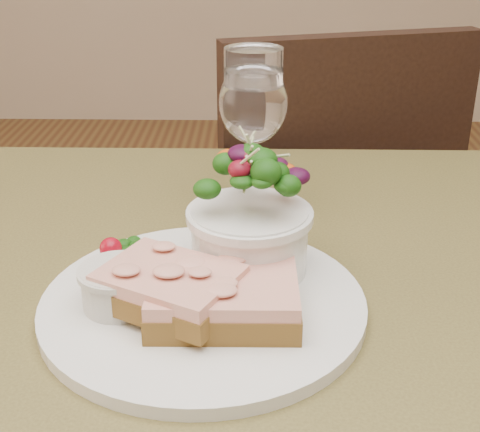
{
  "coord_description": "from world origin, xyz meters",
  "views": [
    {
      "loc": [
        0.02,
        -0.53,
        1.08
      ],
      "look_at": [
        0.0,
        0.04,
        0.81
      ],
      "focal_mm": 50.0,
      "sensor_mm": 36.0,
      "label": 1
    }
  ],
  "objects_px": {
    "cafe_table": "(236,379)",
    "ramekin": "(119,285)",
    "dinner_plate": "(203,304)",
    "sandwich_front": "(224,298)",
    "salad_bowl": "(250,212)",
    "wine_glass": "(253,108)",
    "chair_far": "(301,314)",
    "sandwich_back": "(170,287)"
  },
  "relations": [
    {
      "from": "wine_glass",
      "to": "sandwich_front",
      "type": "bearing_deg",
      "value": -95.5
    },
    {
      "from": "sandwich_back",
      "to": "wine_glass",
      "type": "height_order",
      "value": "wine_glass"
    },
    {
      "from": "dinner_plate",
      "to": "cafe_table",
      "type": "bearing_deg",
      "value": 47.0
    },
    {
      "from": "cafe_table",
      "to": "wine_glass",
      "type": "relative_size",
      "value": 4.57
    },
    {
      "from": "sandwich_front",
      "to": "wine_glass",
      "type": "bearing_deg",
      "value": 83.83
    },
    {
      "from": "cafe_table",
      "to": "salad_bowl",
      "type": "bearing_deg",
      "value": 63.04
    },
    {
      "from": "sandwich_front",
      "to": "ramekin",
      "type": "height_order",
      "value": "ramekin"
    },
    {
      "from": "cafe_table",
      "to": "salad_bowl",
      "type": "relative_size",
      "value": 6.3
    },
    {
      "from": "sandwich_back",
      "to": "salad_bowl",
      "type": "distance_m",
      "value": 0.11
    },
    {
      "from": "salad_bowl",
      "to": "dinner_plate",
      "type": "bearing_deg",
      "value": -126.64
    },
    {
      "from": "sandwich_front",
      "to": "ramekin",
      "type": "bearing_deg",
      "value": 170.9
    },
    {
      "from": "sandwich_front",
      "to": "wine_glass",
      "type": "distance_m",
      "value": 0.26
    },
    {
      "from": "sandwich_front",
      "to": "salad_bowl",
      "type": "xyz_separation_m",
      "value": [
        0.02,
        0.08,
        0.04
      ]
    },
    {
      "from": "dinner_plate",
      "to": "wine_glass",
      "type": "bearing_deg",
      "value": 78.77
    },
    {
      "from": "sandwich_front",
      "to": "wine_glass",
      "type": "height_order",
      "value": "wine_glass"
    },
    {
      "from": "chair_far",
      "to": "dinner_plate",
      "type": "height_order",
      "value": "chair_far"
    },
    {
      "from": "cafe_table",
      "to": "chair_far",
      "type": "bearing_deg",
      "value": 79.74
    },
    {
      "from": "cafe_table",
      "to": "sandwich_back",
      "type": "relative_size",
      "value": 5.83
    },
    {
      "from": "ramekin",
      "to": "salad_bowl",
      "type": "distance_m",
      "value": 0.14
    },
    {
      "from": "chair_far",
      "to": "wine_glass",
      "type": "xyz_separation_m",
      "value": [
        -0.1,
        -0.47,
        0.58
      ]
    },
    {
      "from": "cafe_table",
      "to": "ramekin",
      "type": "relative_size",
      "value": 12.57
    },
    {
      "from": "cafe_table",
      "to": "sandwich_front",
      "type": "relative_size",
      "value": 6.32
    },
    {
      "from": "ramekin",
      "to": "sandwich_front",
      "type": "bearing_deg",
      "value": -8.43
    },
    {
      "from": "cafe_table",
      "to": "ramekin",
      "type": "bearing_deg",
      "value": -156.79
    },
    {
      "from": "ramekin",
      "to": "salad_bowl",
      "type": "height_order",
      "value": "salad_bowl"
    },
    {
      "from": "salad_bowl",
      "to": "chair_far",
      "type": "bearing_deg",
      "value": 80.44
    },
    {
      "from": "cafe_table",
      "to": "ramekin",
      "type": "xyz_separation_m",
      "value": [
        -0.1,
        -0.04,
        0.13
      ]
    },
    {
      "from": "dinner_plate",
      "to": "sandwich_front",
      "type": "height_order",
      "value": "sandwich_front"
    },
    {
      "from": "sandwich_back",
      "to": "ramekin",
      "type": "bearing_deg",
      "value": -163.42
    },
    {
      "from": "sandwich_back",
      "to": "salad_bowl",
      "type": "relative_size",
      "value": 1.08
    },
    {
      "from": "chair_far",
      "to": "wine_glass",
      "type": "relative_size",
      "value": 5.14
    },
    {
      "from": "sandwich_back",
      "to": "wine_glass",
      "type": "relative_size",
      "value": 0.78
    },
    {
      "from": "dinner_plate",
      "to": "ramekin",
      "type": "bearing_deg",
      "value": -170.03
    },
    {
      "from": "cafe_table",
      "to": "dinner_plate",
      "type": "xyz_separation_m",
      "value": [
        -0.03,
        -0.03,
        0.11
      ]
    },
    {
      "from": "cafe_table",
      "to": "sandwich_back",
      "type": "distance_m",
      "value": 0.16
    },
    {
      "from": "cafe_table",
      "to": "wine_glass",
      "type": "xyz_separation_m",
      "value": [
        0.01,
        0.18,
        0.22
      ]
    },
    {
      "from": "cafe_table",
      "to": "sandwich_back",
      "type": "xyz_separation_m",
      "value": [
        -0.05,
        -0.05,
        0.14
      ]
    },
    {
      "from": "cafe_table",
      "to": "salad_bowl",
      "type": "height_order",
      "value": "salad_bowl"
    },
    {
      "from": "wine_glass",
      "to": "chair_far",
      "type": "bearing_deg",
      "value": 77.55
    },
    {
      "from": "ramekin",
      "to": "wine_glass",
      "type": "relative_size",
      "value": 0.36
    },
    {
      "from": "chair_far",
      "to": "cafe_table",
      "type": "bearing_deg",
      "value": 63.38
    },
    {
      "from": "chair_far",
      "to": "salad_bowl",
      "type": "bearing_deg",
      "value": 64.07
    }
  ]
}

